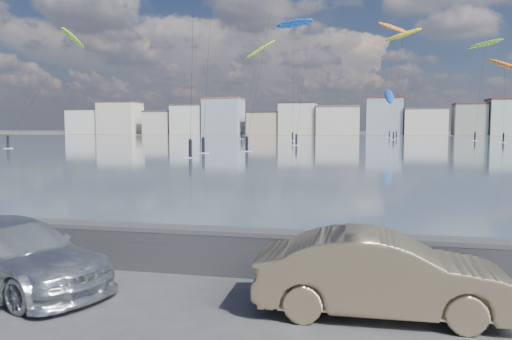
% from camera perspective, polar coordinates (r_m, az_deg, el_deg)
% --- Properties ---
extents(ground, '(700.00, 700.00, 0.00)m').
position_cam_1_polar(ground, '(8.94, -12.23, -16.33)').
color(ground, '#333335').
rests_on(ground, ground).
extents(bay_water, '(500.00, 177.00, 0.00)m').
position_cam_1_polar(bay_water, '(99.19, 10.13, 3.06)').
color(bay_water, '#3A4C64').
rests_on(bay_water, ground).
extents(far_shore_strip, '(500.00, 60.00, 0.00)m').
position_cam_1_polar(far_shore_strip, '(207.63, 11.20, 4.02)').
color(far_shore_strip, '#4C473D').
rests_on(far_shore_strip, ground).
extents(seawall, '(400.00, 0.36, 1.08)m').
position_cam_1_polar(seawall, '(11.17, -6.51, -8.78)').
color(seawall, '#28282B').
rests_on(seawall, ground).
extents(far_buildings, '(240.79, 13.26, 14.60)m').
position_cam_1_polar(far_buildings, '(193.60, 11.55, 5.73)').
color(far_buildings, white).
rests_on(far_buildings, ground).
extents(car_silver, '(5.04, 3.47, 1.36)m').
position_cam_1_polar(car_silver, '(11.23, -25.87, -8.67)').
color(car_silver, silver).
rests_on(car_silver, ground).
extents(car_champagne, '(4.37, 1.64, 1.43)m').
position_cam_1_polar(car_champagne, '(9.00, 14.23, -11.45)').
color(car_champagne, tan).
rests_on(car_champagne, ground).
extents(kitesurfer_0, '(9.92, 10.84, 27.95)m').
position_cam_1_polar(kitesurfer_0, '(133.49, 16.46, 14.51)').
color(kitesurfer_0, yellow).
rests_on(kitesurfer_0, ground).
extents(kitesurfer_4, '(9.77, 11.87, 28.92)m').
position_cam_1_polar(kitesurfer_4, '(123.41, 4.44, 16.20)').
color(kitesurfer_4, blue).
rests_on(kitesurfer_4, ground).
extents(kitesurfer_5, '(4.15, 18.77, 20.19)m').
position_cam_1_polar(kitesurfer_5, '(93.48, -20.30, 13.73)').
color(kitesurfer_5, '#8CD826').
rests_on(kitesurfer_5, ground).
extents(kitesurfer_7, '(9.41, 10.17, 27.11)m').
position_cam_1_polar(kitesurfer_7, '(138.25, 0.45, 13.51)').
color(kitesurfer_7, '#8CD826').
rests_on(kitesurfer_7, ground).
extents(kitesurfer_11, '(8.26, 8.93, 23.88)m').
position_cam_1_polar(kitesurfer_11, '(132.45, 24.71, 12.79)').
color(kitesurfer_11, '#8CD826').
rests_on(kitesurfer_11, ground).
extents(kitesurfer_13, '(10.41, 15.72, 36.44)m').
position_cam_1_polar(kitesurfer_13, '(164.65, 15.40, 15.30)').
color(kitesurfer_13, orange).
rests_on(kitesurfer_13, ground).
extents(kitesurfer_16, '(8.23, 18.53, 19.54)m').
position_cam_1_polar(kitesurfer_16, '(126.15, 26.56, 10.63)').
color(kitesurfer_16, orange).
rests_on(kitesurfer_16, ground).
extents(kitesurfer_17, '(4.26, 13.35, 15.12)m').
position_cam_1_polar(kitesurfer_17, '(153.44, 14.98, 8.07)').
color(kitesurfer_17, blue).
rests_on(kitesurfer_17, ground).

